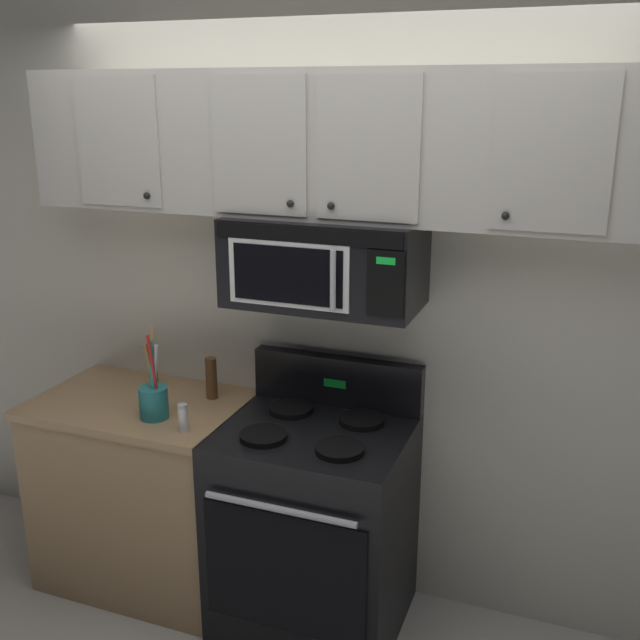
% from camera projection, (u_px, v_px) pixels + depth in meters
% --- Properties ---
extents(back_wall, '(5.20, 0.10, 2.70)m').
position_uv_depth(back_wall, '(345.00, 301.00, 3.19)').
color(back_wall, silver).
rests_on(back_wall, ground_plane).
extents(stove_range, '(0.76, 0.69, 1.12)m').
position_uv_depth(stove_range, '(314.00, 523.00, 3.13)').
color(stove_range, black).
rests_on(stove_range, ground_plane).
extents(over_range_microwave, '(0.76, 0.43, 0.35)m').
position_uv_depth(over_range_microwave, '(324.00, 262.00, 2.90)').
color(over_range_microwave, black).
extents(upper_cabinets, '(2.50, 0.36, 0.55)m').
position_uv_depth(upper_cabinets, '(328.00, 144.00, 2.80)').
color(upper_cabinets, '#BCB7AD').
extents(counter_segment, '(0.93, 0.65, 0.90)m').
position_uv_depth(counter_segment, '(146.00, 489.00, 3.42)').
color(counter_segment, tan).
rests_on(counter_segment, ground_plane).
extents(utensil_crock_teal, '(0.12, 0.12, 0.39)m').
position_uv_depth(utensil_crock_teal, '(154.00, 398.00, 3.09)').
color(utensil_crock_teal, teal).
rests_on(utensil_crock_teal, counter_segment).
extents(salt_shaker, '(0.04, 0.04, 0.12)m').
position_uv_depth(salt_shaker, '(183.00, 418.00, 2.97)').
color(salt_shaker, white).
rests_on(salt_shaker, counter_segment).
extents(pepper_mill, '(0.05, 0.05, 0.19)m').
position_uv_depth(pepper_mill, '(211.00, 378.00, 3.29)').
color(pepper_mill, brown).
rests_on(pepper_mill, counter_segment).
extents(spice_jar, '(0.04, 0.04, 0.10)m').
position_uv_depth(spice_jar, '(154.00, 378.00, 3.42)').
color(spice_jar, '#4C7F33').
rests_on(spice_jar, counter_segment).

